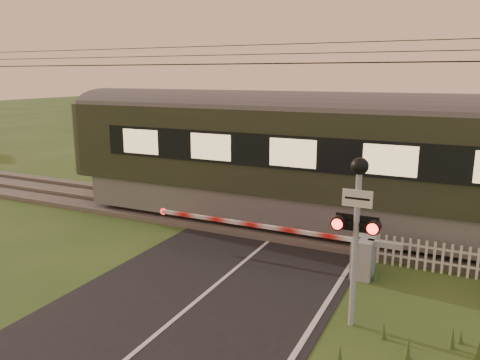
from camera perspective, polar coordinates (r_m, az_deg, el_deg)
The scene contains 7 objects.
ground at distance 10.93m, azimuth -6.51°, elevation -15.47°, with size 160.00×160.00×0.00m, color #2D4A1C.
road at distance 10.75m, azimuth -7.12°, elevation -15.95°, with size 6.00×140.00×0.03m.
track_bed at distance 16.33m, azimuth 5.71°, elevation -5.48°, with size 140.00×3.40×0.39m.
overhead_wires at distance 15.52m, azimuth 6.19°, elevation 14.79°, with size 120.00×0.62×0.62m.
boom_gate at distance 12.74m, azimuth 13.02°, elevation -8.59°, with size 7.26×0.80×1.06m.
crossing_signal at distance 9.63m, azimuth 14.08°, elevation -3.88°, with size 0.91×0.36×3.58m.
picket_fence at distance 13.57m, azimuth 22.60°, elevation -8.66°, with size 3.11×0.07×0.85m.
Camera 1 is at (5.22, -8.11, 5.16)m, focal length 35.00 mm.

